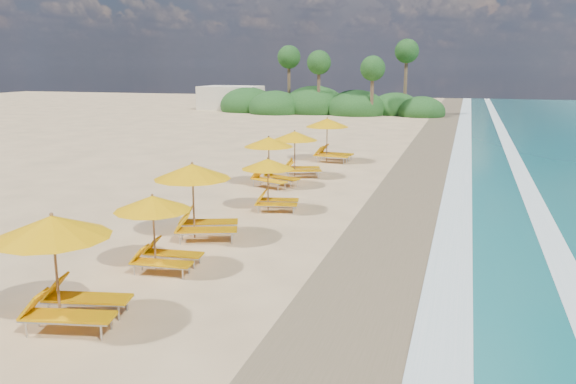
# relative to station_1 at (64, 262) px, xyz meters

# --- Properties ---
(ground) EXTENTS (160.00, 160.00, 0.00)m
(ground) POSITION_rel_station_1_xyz_m (2.26, 8.78, -1.39)
(ground) COLOR #D6B07D
(ground) RESTS_ON ground
(wet_sand) EXTENTS (4.00, 160.00, 0.01)m
(wet_sand) POSITION_rel_station_1_xyz_m (6.26, 8.78, -1.38)
(wet_sand) COLOR #7C664A
(wet_sand) RESTS_ON ground
(surf_foam) EXTENTS (4.00, 160.00, 0.01)m
(surf_foam) POSITION_rel_station_1_xyz_m (8.96, 8.78, -1.36)
(surf_foam) COLOR white
(surf_foam) RESTS_ON ground
(station_1) EXTENTS (3.00, 2.88, 2.47)m
(station_1) POSITION_rel_station_1_xyz_m (0.00, 0.00, 0.00)
(station_1) COLOR olive
(station_1) RESTS_ON ground
(station_2) EXTENTS (2.40, 2.25, 2.11)m
(station_2) POSITION_rel_station_1_xyz_m (0.23, 3.61, -0.20)
(station_2) COLOR olive
(station_2) RESTS_ON ground
(station_3) EXTENTS (3.19, 3.14, 2.48)m
(station_3) POSITION_rel_station_1_xyz_m (-0.03, 6.63, 0.01)
(station_3) COLOR olive
(station_3) RESTS_ON ground
(station_4) EXTENTS (2.50, 2.40, 2.05)m
(station_4) POSITION_rel_station_1_xyz_m (1.02, 10.75, -0.24)
(station_4) COLOR olive
(station_4) RESTS_ON ground
(station_5) EXTENTS (3.01, 2.97, 2.31)m
(station_5) POSITION_rel_station_1_xyz_m (-0.41, 14.96, -0.09)
(station_5) COLOR olive
(station_5) RESTS_ON ground
(station_6) EXTENTS (2.96, 2.90, 2.31)m
(station_6) POSITION_rel_station_1_xyz_m (0.08, 17.62, -0.09)
(station_6) COLOR olive
(station_6) RESTS_ON ground
(station_7) EXTENTS (2.85, 2.67, 2.52)m
(station_7) POSITION_rel_station_1_xyz_m (0.57, 22.50, 0.03)
(station_7) COLOR olive
(station_7) RESTS_ON ground
(treeline) EXTENTS (25.80, 8.80, 9.74)m
(treeline) POSITION_rel_station_1_xyz_m (-7.68, 54.29, -0.39)
(treeline) COLOR #163D14
(treeline) RESTS_ON ground
(beach_building) EXTENTS (7.00, 5.00, 2.80)m
(beach_building) POSITION_rel_station_1_xyz_m (-19.74, 56.78, 0.01)
(beach_building) COLOR beige
(beach_building) RESTS_ON ground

